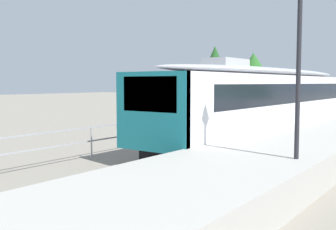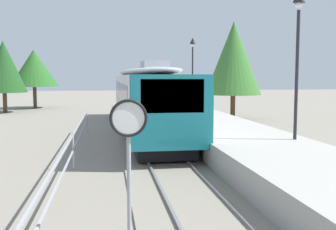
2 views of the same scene
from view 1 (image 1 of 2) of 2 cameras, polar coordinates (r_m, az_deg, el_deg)
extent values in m
plane|color=gray|center=(16.31, -7.33, -5.69)|extent=(160.00, 160.00, 0.00)
cube|color=gray|center=(14.45, 1.43, -6.86)|extent=(3.20, 60.00, 0.06)
cube|color=slate|center=(14.85, -0.87, -6.28)|extent=(0.08, 60.00, 0.08)
cube|color=slate|center=(14.05, 3.87, -6.91)|extent=(0.08, 60.00, 0.08)
cube|color=silver|center=(21.86, 14.38, 1.97)|extent=(2.80, 20.50, 2.55)
cube|color=#19757F|center=(12.98, -2.33, 0.47)|extent=(2.80, 0.24, 2.55)
cube|color=black|center=(12.89, -2.56, 2.94)|extent=(2.13, 0.08, 1.12)
cube|color=black|center=(21.84, 14.40, 3.04)|extent=(2.82, 17.22, 0.92)
ellipsoid|color=#A8AAAF|center=(21.84, 14.46, 5.79)|extent=(2.69, 19.68, 0.44)
cube|color=#A8AAAF|center=(17.19, 8.15, 7.21)|extent=(1.10, 2.20, 0.36)
cube|color=#EAE5C6|center=(13.03, -2.51, -3.91)|extent=(1.00, 0.10, 0.20)
cube|color=black|center=(15.02, 3.15, -4.93)|extent=(2.24, 3.20, 0.55)
cube|color=black|center=(29.38, 19.96, -0.57)|extent=(2.24, 3.20, 0.55)
cube|color=#A8A59E|center=(12.84, 13.55, -6.51)|extent=(3.90, 60.00, 0.90)
cylinder|color=#232328|center=(11.03, 17.78, 5.97)|extent=(0.12, 0.12, 4.60)
cylinder|color=#9EA0A5|center=(15.72, -10.66, -3.81)|extent=(0.06, 0.06, 1.25)
cylinder|color=#9EA0A5|center=(22.81, 5.99, -1.18)|extent=(0.06, 0.06, 1.25)
cylinder|color=brown|center=(42.65, 11.77, 2.03)|extent=(0.36, 0.36, 2.21)
cone|color=#286023|center=(42.63, 11.84, 6.01)|extent=(4.81, 4.81, 3.72)
cylinder|color=brown|center=(39.09, 6.52, 1.58)|extent=(0.36, 0.36, 1.80)
cone|color=#1E4C1E|center=(39.05, 6.56, 6.24)|extent=(3.95, 3.95, 4.55)
camera|label=2|loc=(10.54, -69.54, 3.05)|focal=42.12mm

